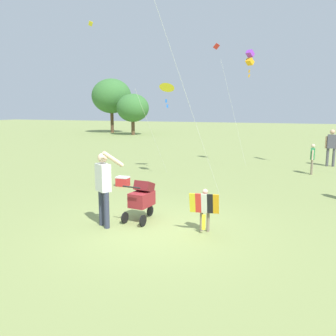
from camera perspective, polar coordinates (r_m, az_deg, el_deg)
ground_plane at (r=8.55m, az=-2.47°, el=-9.70°), size 120.00×120.00×0.00m
child_with_butterfly_kite at (r=8.21m, az=5.90°, el=-6.08°), size 0.68×0.38×1.00m
person_adult_flyer at (r=8.56m, az=-10.28°, el=-2.35°), size 0.71×0.50×1.86m
stroller at (r=9.02m, az=-4.16°, el=-4.66°), size 0.60×1.11×1.03m
kite_orange_delta at (r=17.84m, az=12.95°, el=16.74°), size 1.30×1.68×5.49m
kite_blue_high at (r=15.52m, az=-0.21°, el=12.67°), size 0.70×2.80×3.88m
person_red_shirt at (r=18.92m, az=24.68°, el=3.41°), size 0.58×0.25×1.79m
person_couple_left at (r=16.36m, az=22.10°, el=1.72°), size 0.18×0.42×1.31m
cooler_box at (r=13.10m, az=-7.25°, el=-2.11°), size 0.45×0.33×0.35m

